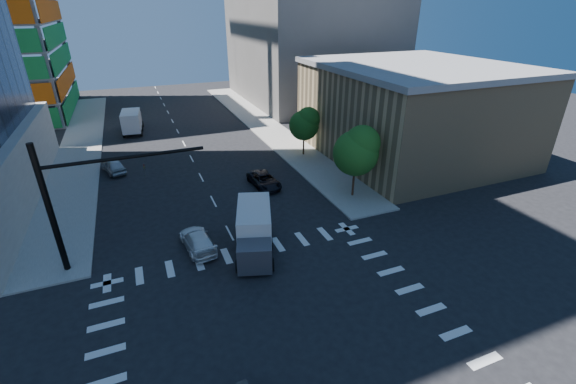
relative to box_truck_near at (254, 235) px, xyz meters
name	(u,v)px	position (x,y,z in m)	size (l,w,h in m)	color
ground	(285,342)	(-1.10, -8.73, -1.42)	(160.00, 160.00, 0.00)	black
road_markings	(285,342)	(-1.10, -8.73, -1.41)	(20.00, 20.00, 0.01)	silver
sidewalk_ne	(264,125)	(11.40, 31.27, -1.34)	(5.00, 60.00, 0.15)	gray
sidewalk_nw	(81,146)	(-13.60, 31.27, -1.34)	(5.00, 60.00, 0.15)	gray
commercial_building	(412,110)	(23.90, 13.27, 3.90)	(20.50, 22.50, 10.60)	tan
bg_building_ne	(310,21)	(25.90, 46.27, 12.58)	(24.00, 30.00, 28.00)	#625D58
signal_mast_nw	(73,195)	(-11.09, 2.77, 4.08)	(10.20, 0.40, 9.00)	black
tree_south	(358,150)	(11.53, 5.17, 3.27)	(4.16, 4.16, 6.82)	#382316
tree_north	(305,123)	(11.83, 17.17, 2.57)	(3.54, 3.52, 5.78)	#382316
car_nb_far	(264,180)	(4.37, 10.62, -0.75)	(2.21, 4.80, 1.33)	black
car_sb_near	(198,240)	(-3.80, 2.07, -0.73)	(1.92, 4.72, 1.37)	white
car_sb_mid	(113,166)	(-9.60, 20.28, -0.68)	(1.73, 4.30, 1.46)	#AAADB2
box_truck_near	(254,235)	(0.00, 0.00, 0.00)	(4.33, 6.60, 3.20)	black
box_truck_far	(132,122)	(-6.96, 35.43, -0.02)	(3.11, 6.24, 3.16)	black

